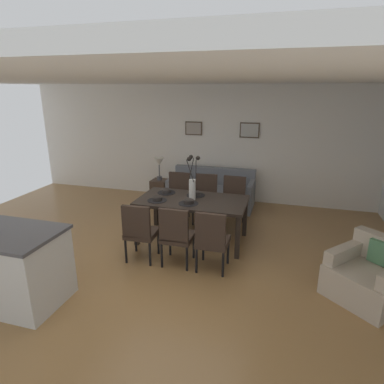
{
  "coord_description": "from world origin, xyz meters",
  "views": [
    {
      "loc": [
        1.64,
        -4.09,
        2.51
      ],
      "look_at": [
        0.21,
        0.8,
        0.89
      ],
      "focal_mm": 30.7,
      "sensor_mm": 36.0,
      "label": 1
    }
  ],
  "objects_px": {
    "dining_chair_mid_right": "(233,199)",
    "dining_chair_far_left": "(176,233)",
    "framed_picture_center": "(250,130)",
    "dining_table": "(192,204)",
    "table_lamp": "(159,164)",
    "dining_chair_mid_left": "(212,238)",
    "bowl_near_right": "(166,191)",
    "bowl_far_left": "(188,201)",
    "dining_chair_near_right": "(178,194)",
    "dining_chair_far_right": "(205,196)",
    "centerpiece_vase": "(192,183)",
    "bowl_far_right": "(196,193)",
    "dining_chair_near_left": "(140,230)",
    "armchair": "(370,277)",
    "side_table": "(160,191)",
    "sofa": "(212,193)",
    "framed_picture_left": "(194,128)",
    "bowl_near_left": "(157,198)"
  },
  "relations": [
    {
      "from": "dining_chair_mid_right",
      "to": "dining_chair_far_left",
      "type": "bearing_deg",
      "value": -106.51
    },
    {
      "from": "dining_chair_mid_right",
      "to": "framed_picture_center",
      "type": "xyz_separation_m",
      "value": [
        0.09,
        1.41,
        1.12
      ]
    },
    {
      "from": "dining_table",
      "to": "table_lamp",
      "type": "distance_m",
      "value": 2.16
    },
    {
      "from": "dining_chair_mid_left",
      "to": "bowl_near_right",
      "type": "relative_size",
      "value": 5.41
    },
    {
      "from": "bowl_far_left",
      "to": "framed_picture_center",
      "type": "relative_size",
      "value": 0.4
    },
    {
      "from": "dining_chair_near_right",
      "to": "bowl_far_left",
      "type": "height_order",
      "value": "dining_chair_near_right"
    },
    {
      "from": "dining_chair_far_left",
      "to": "dining_chair_far_right",
      "type": "distance_m",
      "value": 1.79
    },
    {
      "from": "centerpiece_vase",
      "to": "bowl_far_left",
      "type": "relative_size",
      "value": 4.32
    },
    {
      "from": "dining_table",
      "to": "table_lamp",
      "type": "xyz_separation_m",
      "value": [
        -1.27,
        1.73,
        0.23
      ]
    },
    {
      "from": "dining_table",
      "to": "bowl_far_left",
      "type": "bearing_deg",
      "value": -90.0
    },
    {
      "from": "dining_chair_near_right",
      "to": "bowl_far_right",
      "type": "xyz_separation_m",
      "value": [
        0.55,
        -0.67,
        0.27
      ]
    },
    {
      "from": "dining_chair_near_right",
      "to": "dining_chair_far_left",
      "type": "bearing_deg",
      "value": -72.2
    },
    {
      "from": "dining_chair_near_left",
      "to": "armchair",
      "type": "bearing_deg",
      "value": -0.83
    },
    {
      "from": "side_table",
      "to": "dining_chair_far_right",
      "type": "bearing_deg",
      "value": -32.85
    },
    {
      "from": "bowl_far_left",
      "to": "bowl_far_right",
      "type": "bearing_deg",
      "value": 90.0
    },
    {
      "from": "dining_chair_mid_left",
      "to": "sofa",
      "type": "bearing_deg",
      "value": 102.88
    },
    {
      "from": "armchair",
      "to": "framed_picture_left",
      "type": "xyz_separation_m",
      "value": [
        -3.19,
        3.26,
        1.35
      ]
    },
    {
      "from": "dining_chair_near_right",
      "to": "dining_chair_far_left",
      "type": "relative_size",
      "value": 1.0
    },
    {
      "from": "dining_chair_near_right",
      "to": "dining_chair_far_right",
      "type": "xyz_separation_m",
      "value": [
        0.55,
        0.02,
        0.0
      ]
    },
    {
      "from": "dining_chair_near_left",
      "to": "dining_chair_far_left",
      "type": "xyz_separation_m",
      "value": [
        0.56,
        0.03,
        0.0
      ]
    },
    {
      "from": "bowl_far_right",
      "to": "table_lamp",
      "type": "xyz_separation_m",
      "value": [
        -1.27,
        1.51,
        0.11
      ]
    },
    {
      "from": "dining_chair_far_left",
      "to": "dining_chair_mid_right",
      "type": "bearing_deg",
      "value": 73.49
    },
    {
      "from": "bowl_far_left",
      "to": "armchair",
      "type": "xyz_separation_m",
      "value": [
        2.56,
        -0.73,
        -0.49
      ]
    },
    {
      "from": "dining_chair_near_left",
      "to": "dining_chair_far_left",
      "type": "distance_m",
      "value": 0.56
    },
    {
      "from": "dining_chair_far_right",
      "to": "side_table",
      "type": "relative_size",
      "value": 1.77
    },
    {
      "from": "dining_chair_near_right",
      "to": "bowl_near_left",
      "type": "relative_size",
      "value": 5.41
    },
    {
      "from": "dining_chair_near_left",
      "to": "dining_chair_mid_left",
      "type": "height_order",
      "value": "same"
    },
    {
      "from": "dining_chair_near_left",
      "to": "bowl_near_right",
      "type": "height_order",
      "value": "dining_chair_near_left"
    },
    {
      "from": "dining_chair_near_right",
      "to": "framed_picture_center",
      "type": "xyz_separation_m",
      "value": [
        1.19,
        1.42,
        1.12
      ]
    },
    {
      "from": "dining_chair_far_left",
      "to": "framed_picture_center",
      "type": "height_order",
      "value": "framed_picture_center"
    },
    {
      "from": "dining_chair_near_right",
      "to": "dining_chair_far_right",
      "type": "distance_m",
      "value": 0.55
    },
    {
      "from": "dining_chair_far_right",
      "to": "side_table",
      "type": "distance_m",
      "value": 1.54
    },
    {
      "from": "dining_chair_mid_right",
      "to": "sofa",
      "type": "distance_m",
      "value": 1.14
    },
    {
      "from": "bowl_near_right",
      "to": "framed_picture_left",
      "type": "bearing_deg",
      "value": 92.56
    },
    {
      "from": "dining_chair_mid_left",
      "to": "framed_picture_center",
      "type": "distance_m",
      "value": 3.39
    },
    {
      "from": "dining_table",
      "to": "dining_chair_far_right",
      "type": "height_order",
      "value": "dining_chair_far_right"
    },
    {
      "from": "dining_chair_mid_left",
      "to": "bowl_near_left",
      "type": "relative_size",
      "value": 5.41
    },
    {
      "from": "dining_table",
      "to": "bowl_near_left",
      "type": "relative_size",
      "value": 10.59
    },
    {
      "from": "bowl_far_left",
      "to": "sofa",
      "type": "bearing_deg",
      "value": 92.18
    },
    {
      "from": "dining_chair_far_left",
      "to": "bowl_near_left",
      "type": "distance_m",
      "value": 0.91
    },
    {
      "from": "dining_chair_near_left",
      "to": "bowl_far_right",
      "type": "bearing_deg",
      "value": 64.11
    },
    {
      "from": "dining_chair_near_left",
      "to": "bowl_far_right",
      "type": "xyz_separation_m",
      "value": [
        0.55,
        1.13,
        0.27
      ]
    },
    {
      "from": "bowl_far_right",
      "to": "framed_picture_left",
      "type": "bearing_deg",
      "value": 106.9
    },
    {
      "from": "side_table",
      "to": "dining_chair_mid_right",
      "type": "bearing_deg",
      "value": -24.59
    },
    {
      "from": "sofa",
      "to": "side_table",
      "type": "bearing_deg",
      "value": -175.48
    },
    {
      "from": "side_table",
      "to": "centerpiece_vase",
      "type": "bearing_deg",
      "value": -53.56
    },
    {
      "from": "bowl_far_left",
      "to": "framed_picture_left",
      "type": "height_order",
      "value": "framed_picture_left"
    },
    {
      "from": "framed_picture_center",
      "to": "bowl_near_left",
      "type": "bearing_deg",
      "value": -114.93
    },
    {
      "from": "side_table",
      "to": "framed_picture_left",
      "type": "bearing_deg",
      "value": 42.0
    },
    {
      "from": "framed_picture_center",
      "to": "dining_chair_mid_right",
      "type": "bearing_deg",
      "value": -93.67
    }
  ]
}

